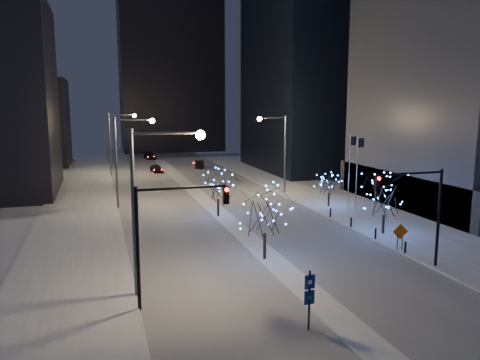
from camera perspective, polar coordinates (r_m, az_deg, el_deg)
name	(u,v)px	position (r m, az deg, el deg)	size (l,w,h in m)	color
ground	(304,290)	(29.95, 7.85, -13.13)	(160.00, 160.00, 0.00)	silver
road	(193,191)	(62.27, -5.73, -1.33)	(20.00, 130.00, 0.02)	#ABB0BA
median	(201,197)	(57.45, -4.75, -2.14)	(2.00, 80.00, 0.15)	white
east_sidewalk	(352,207)	(53.64, 13.50, -3.18)	(10.00, 90.00, 0.15)	white
west_sidewalk	(77,226)	(46.52, -19.21, -5.33)	(8.00, 90.00, 0.15)	white
filler_west_far	(17,123)	(96.19, -25.58, 6.32)	(18.00, 16.00, 16.00)	black
horizon_block	(170,64)	(118.82, -8.51, 13.77)	(24.00, 14.00, 42.00)	black
street_lamp_w_near	(152,189)	(27.66, -10.73, -1.03)	(4.40, 0.56, 10.00)	#595E66
street_lamp_w_mid	(126,149)	(52.38, -13.76, 3.64)	(4.40, 0.56, 10.00)	#595E66
street_lamp_w_far	(116,135)	(77.28, -14.85, 5.31)	(4.40, 0.56, 10.00)	#595E66
street_lamp_east	(279,143)	(59.47, 4.73, 4.46)	(3.90, 0.56, 10.00)	#595E66
traffic_signal_west	(166,225)	(26.14, -9.04, -5.48)	(5.26, 0.43, 7.00)	black
traffic_signal_east	(421,203)	(33.96, 21.16, -2.59)	(5.26, 0.43, 7.00)	black
flagpoles	(354,168)	(49.68, 13.68, 1.38)	(1.35, 2.60, 8.00)	silver
bollards	(363,228)	(42.78, 14.73, -5.64)	(0.16, 12.16, 0.90)	black
car_near	(156,169)	(80.04, -10.15, 1.39)	(1.55, 3.86, 1.31)	black
car_mid	(199,164)	(84.52, -5.03, 1.94)	(1.49, 4.27, 1.41)	black
car_far	(150,156)	(99.87, -10.94, 2.91)	(1.92, 4.73, 1.37)	black
holiday_tree_median_near	(265,210)	(33.80, 3.06, -3.71)	(5.23, 5.23, 5.71)	black
holiday_tree_median_far	(218,185)	(47.00, -2.70, -0.67)	(4.72, 4.72, 4.81)	black
holiday_tree_plaza_near	(385,196)	(42.48, 17.22, -1.90)	(5.38, 5.38, 5.33)	black
holiday_tree_plaza_far	(329,182)	(52.67, 10.82, -0.24)	(3.68, 3.68, 4.19)	black
wayfinding_sign	(309,294)	(24.36, 8.46, -13.58)	(0.57, 0.14, 3.17)	black
construction_sign	(400,234)	(38.50, 18.95, -6.26)	(1.25, 0.24, 2.08)	black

